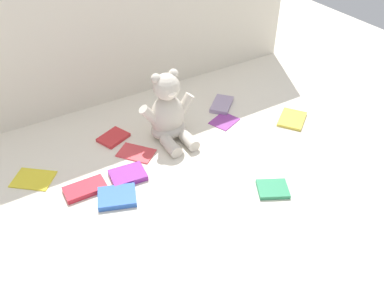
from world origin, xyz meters
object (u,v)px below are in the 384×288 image
object	(u,v)px
book_case_1	(33,179)
book_case_8	(273,189)
book_case_4	(128,175)
book_case_0	(224,121)
book_case_2	(222,105)
teddy_bear	(168,114)
book_case_5	(136,152)
book_case_3	(117,197)
book_case_6	(85,189)
book_case_7	(113,138)
book_case_9	(292,119)

from	to	relation	value
book_case_1	book_case_8	bearing A→B (deg)	-85.34
book_case_4	book_case_8	xyz separation A→B (m)	(0.38, -0.30, -0.00)
book_case_0	book_case_8	size ratio (longest dim) A/B	1.07
book_case_4	book_case_8	size ratio (longest dim) A/B	1.17
book_case_4	book_case_8	distance (m)	0.49
book_case_1	book_case_2	distance (m)	0.81
teddy_bear	book_case_4	world-z (taller)	teddy_bear
teddy_bear	book_case_5	xyz separation A→B (m)	(-0.16, -0.03, -0.10)
book_case_3	book_case_8	world-z (taller)	book_case_3
book_case_0	book_case_1	bearing A→B (deg)	-115.29
book_case_2	book_case_6	bearing A→B (deg)	63.95
teddy_bear	book_case_8	bearing A→B (deg)	-70.24
book_case_7	book_case_8	xyz separation A→B (m)	(0.34, -0.53, 0.00)
book_case_0	book_case_6	xyz separation A→B (m)	(-0.62, -0.09, 0.01)
book_case_3	book_case_8	size ratio (longest dim) A/B	1.21
book_case_6	book_case_7	bearing A→B (deg)	140.32
book_case_5	book_case_8	size ratio (longest dim) A/B	1.29
book_case_2	book_case_5	world-z (taller)	book_case_2
teddy_bear	book_case_7	xyz separation A→B (m)	(-0.19, 0.09, -0.09)
book_case_7	book_case_8	world-z (taller)	book_case_8
book_case_0	book_case_1	distance (m)	0.75
book_case_8	book_case_3	bearing A→B (deg)	-88.63
book_case_2	book_case_9	distance (m)	0.30
book_case_3	book_case_7	xyz separation A→B (m)	(0.11, 0.30, -0.00)
book_case_7	book_case_9	size ratio (longest dim) A/B	0.80
book_case_2	book_case_4	xyz separation A→B (m)	(-0.53, -0.20, 0.00)
book_case_2	book_case_6	xyz separation A→B (m)	(-0.67, -0.19, 0.00)
book_case_3	book_case_6	size ratio (longest dim) A/B	0.90
book_case_2	book_case_0	bearing A→B (deg)	109.15
book_case_8	book_case_9	bearing A→B (deg)	157.61
book_case_0	book_case_6	world-z (taller)	book_case_6
book_case_7	book_case_9	world-z (taller)	book_case_7
book_case_3	book_case_5	xyz separation A→B (m)	(0.15, 0.18, -0.00)
book_case_7	book_case_6	bearing A→B (deg)	-63.84
book_case_1	book_case_4	xyz separation A→B (m)	(0.28, -0.16, 0.01)
teddy_bear	book_case_3	size ratio (longest dim) A/B	2.25
teddy_bear	book_case_3	distance (m)	0.38
book_case_3	book_case_4	xyz separation A→B (m)	(0.07, 0.08, 0.00)
book_case_0	book_case_2	world-z (taller)	book_case_2
book_case_8	book_case_1	bearing A→B (deg)	-96.69
book_case_3	book_case_9	size ratio (longest dim) A/B	0.91
book_case_5	book_case_6	distance (m)	0.24
book_case_1	book_case_2	bearing A→B (deg)	-47.26
book_case_8	book_case_7	bearing A→B (deg)	-119.19
book_case_7	book_case_3	bearing A→B (deg)	-42.99
book_case_1	book_case_3	bearing A→B (deg)	-98.52
book_case_4	book_case_5	distance (m)	0.13
book_case_3	book_case_9	xyz separation A→B (m)	(0.78, 0.04, -0.00)
book_case_4	book_case_5	xyz separation A→B (m)	(0.08, 0.10, -0.00)
book_case_2	book_case_9	size ratio (longest dim) A/B	0.98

